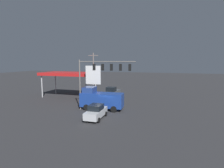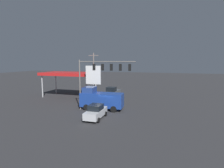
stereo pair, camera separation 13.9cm
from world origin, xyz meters
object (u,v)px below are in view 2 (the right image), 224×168
at_px(traffic_signal_assembly, 101,72).
at_px(pickup_parked, 113,93).
at_px(price_sign, 93,76).
at_px(utility_pole, 94,73).
at_px(sedan_far, 96,112).
at_px(delivery_truck, 101,99).

distance_m(traffic_signal_assembly, pickup_parked, 11.55).
distance_m(traffic_signal_assembly, price_sign, 5.39).
relative_size(price_sign, pickup_parked, 1.31).
relative_size(traffic_signal_assembly, pickup_parked, 1.69).
xyz_separation_m(utility_pole, sedan_far, (-7.07, 15.80, -4.15)).
bearing_deg(pickup_parked, delivery_truck, 8.92).
relative_size(utility_pole, price_sign, 1.39).
height_order(price_sign, sedan_far, price_sign).
height_order(traffic_signal_assembly, delivery_truck, traffic_signal_assembly).
xyz_separation_m(pickup_parked, delivery_truck, (-0.91, 9.29, 0.58)).
bearing_deg(delivery_truck, sedan_far, 99.93).
relative_size(utility_pole, delivery_truck, 1.40).
bearing_deg(utility_pole, delivery_truck, 118.21).
height_order(traffic_signal_assembly, price_sign, traffic_signal_assembly).
relative_size(utility_pole, pickup_parked, 1.82).
distance_m(traffic_signal_assembly, sedan_far, 6.32).
distance_m(price_sign, delivery_truck, 5.31).
height_order(utility_pole, price_sign, utility_pole).
distance_m(utility_pole, pickup_parked, 6.79).
bearing_deg(utility_pole, traffic_signal_assembly, 118.26).
relative_size(pickup_parked, delivery_truck, 0.77).
xyz_separation_m(traffic_signal_assembly, delivery_truck, (0.54, -0.99, -4.46)).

